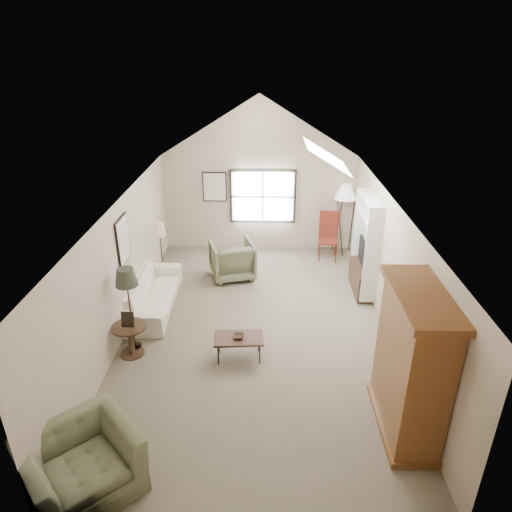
{
  "coord_description": "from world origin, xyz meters",
  "views": [
    {
      "loc": [
        0.17,
        -7.45,
        5.06
      ],
      "look_at": [
        0.0,
        0.4,
        1.4
      ],
      "focal_mm": 32.0,
      "sensor_mm": 36.0,
      "label": 1
    }
  ],
  "objects_px": {
    "side_table": "(131,340)",
    "side_chair": "(328,237)",
    "sofa": "(151,293)",
    "coffee_table": "(239,348)",
    "armchair_near": "(82,465)",
    "armchair_far": "(232,259)",
    "armoire": "(411,364)"
  },
  "relations": [
    {
      "from": "armchair_far",
      "to": "side_table",
      "type": "height_order",
      "value": "armchair_far"
    },
    {
      "from": "sofa",
      "to": "armchair_near",
      "type": "relative_size",
      "value": 1.82
    },
    {
      "from": "coffee_table",
      "to": "side_table",
      "type": "distance_m",
      "value": 1.93
    },
    {
      "from": "side_table",
      "to": "sofa",
      "type": "bearing_deg",
      "value": 90.0
    },
    {
      "from": "side_chair",
      "to": "sofa",
      "type": "bearing_deg",
      "value": -143.23
    },
    {
      "from": "armchair_near",
      "to": "armchair_far",
      "type": "height_order",
      "value": "armchair_far"
    },
    {
      "from": "side_table",
      "to": "side_chair",
      "type": "distance_m",
      "value": 5.7
    },
    {
      "from": "sofa",
      "to": "side_chair",
      "type": "relative_size",
      "value": 1.9
    },
    {
      "from": "sofa",
      "to": "coffee_table",
      "type": "height_order",
      "value": "sofa"
    },
    {
      "from": "armoire",
      "to": "sofa",
      "type": "bearing_deg",
      "value": 143.9
    },
    {
      "from": "armchair_near",
      "to": "side_chair",
      "type": "height_order",
      "value": "side_chair"
    },
    {
      "from": "armchair_far",
      "to": "side_table",
      "type": "relative_size",
      "value": 1.67
    },
    {
      "from": "armoire",
      "to": "side_chair",
      "type": "relative_size",
      "value": 1.78
    },
    {
      "from": "sofa",
      "to": "armchair_near",
      "type": "distance_m",
      "value": 4.35
    },
    {
      "from": "armchair_near",
      "to": "armchair_far",
      "type": "xyz_separation_m",
      "value": [
        1.44,
        5.79,
        0.03
      ]
    },
    {
      "from": "armoire",
      "to": "sofa",
      "type": "distance_m",
      "value": 5.47
    },
    {
      "from": "armchair_far",
      "to": "side_chair",
      "type": "xyz_separation_m",
      "value": [
        2.37,
        1.04,
        0.17
      ]
    },
    {
      "from": "armchair_near",
      "to": "armchair_far",
      "type": "bearing_deg",
      "value": 33.78
    },
    {
      "from": "armoire",
      "to": "sofa",
      "type": "height_order",
      "value": "armoire"
    },
    {
      "from": "armchair_far",
      "to": "side_table",
      "type": "bearing_deg",
      "value": 45.48
    },
    {
      "from": "armchair_near",
      "to": "coffee_table",
      "type": "bearing_deg",
      "value": 14.26
    },
    {
      "from": "sofa",
      "to": "side_table",
      "type": "xyz_separation_m",
      "value": [
        0.0,
        -1.6,
        -0.05
      ]
    },
    {
      "from": "armoire",
      "to": "coffee_table",
      "type": "xyz_separation_m",
      "value": [
        -2.45,
        1.52,
        -0.88
      ]
    },
    {
      "from": "coffee_table",
      "to": "side_chair",
      "type": "relative_size",
      "value": 0.69
    },
    {
      "from": "side_table",
      "to": "side_chair",
      "type": "relative_size",
      "value": 0.48
    },
    {
      "from": "coffee_table",
      "to": "armchair_far",
      "type": "bearing_deg",
      "value": 95.96
    },
    {
      "from": "armoire",
      "to": "coffee_table",
      "type": "relative_size",
      "value": 2.57
    },
    {
      "from": "sofa",
      "to": "side_chair",
      "type": "bearing_deg",
      "value": -58.82
    },
    {
      "from": "side_chair",
      "to": "armchair_far",
      "type": "bearing_deg",
      "value": -151.59
    },
    {
      "from": "sofa",
      "to": "coffee_table",
      "type": "xyz_separation_m",
      "value": [
        1.93,
        -1.68,
        -0.12
      ]
    },
    {
      "from": "armoire",
      "to": "sofa",
      "type": "relative_size",
      "value": 0.94
    },
    {
      "from": "armoire",
      "to": "coffee_table",
      "type": "bearing_deg",
      "value": 148.29
    }
  ]
}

